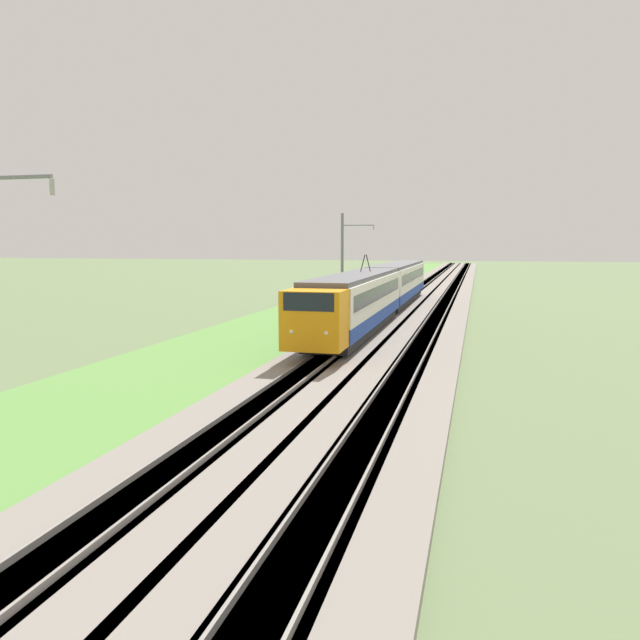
{
  "coord_description": "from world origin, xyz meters",
  "views": [
    {
      "loc": [
        -2.73,
        -7.03,
        5.72
      ],
      "look_at": [
        24.84,
        0.0,
        2.19
      ],
      "focal_mm": 35.0,
      "sensor_mm": 36.0,
      "label": 1
    }
  ],
  "objects": [
    {
      "name": "passenger_train",
      "position": [
        43.43,
        0.0,
        2.33
      ],
      "size": [
        40.72,
        2.84,
        4.98
      ],
      "rotation": [
        0.0,
        0.0,
        3.14
      ],
      "color": "orange",
      "rests_on": "ground"
    },
    {
      "name": "track_main",
      "position": [
        50.0,
        0.0,
        0.16
      ],
      "size": [
        240.0,
        1.57,
        0.45
      ],
      "color": "#4C4238",
      "rests_on": "ground"
    },
    {
      "name": "track_adjacent",
      "position": [
        50.0,
        -4.11,
        0.16
      ],
      "size": [
        240.0,
        1.57,
        0.45
      ],
      "color": "#4C4238",
      "rests_on": "ground"
    },
    {
      "name": "ballast_main",
      "position": [
        50.0,
        0.0,
        0.15
      ],
      "size": [
        240.0,
        4.4,
        0.3
      ],
      "color": "gray",
      "rests_on": "ground"
    },
    {
      "name": "ballast_adjacent",
      "position": [
        50.0,
        -4.11,
        0.15
      ],
      "size": [
        240.0,
        4.4,
        0.3
      ],
      "color": "gray",
      "rests_on": "ground"
    },
    {
      "name": "grass_verge",
      "position": [
        50.0,
        5.35,
        0.06
      ],
      "size": [
        240.0,
        9.96,
        0.12
      ],
      "color": "#5B8E42",
      "rests_on": "ground"
    },
    {
      "name": "catenary_mast_mid",
      "position": [
        43.8,
        3.03,
        4.11
      ],
      "size": [
        0.22,
        2.56,
        7.94
      ],
      "color": "slate",
      "rests_on": "ground"
    }
  ]
}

